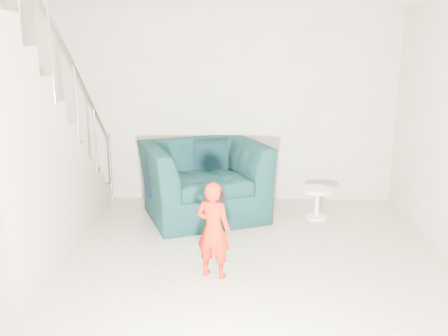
{
  "coord_description": "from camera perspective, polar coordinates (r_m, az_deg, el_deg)",
  "views": [
    {
      "loc": [
        0.33,
        -3.92,
        2.13
      ],
      "look_at": [
        0.15,
        1.2,
        0.85
      ],
      "focal_mm": 38.0,
      "sensor_mm": 36.0,
      "label": 1
    }
  ],
  "objects": [
    {
      "name": "floor",
      "position": [
        4.48,
        -2.54,
        -14.41
      ],
      "size": [
        5.5,
        5.5,
        0.0
      ],
      "primitive_type": "plane",
      "color": "gray",
      "rests_on": "ground"
    },
    {
      "name": "back_wall",
      "position": [
        6.73,
        -0.82,
        7.36
      ],
      "size": [
        5.0,
        0.0,
        5.0
      ],
      "primitive_type": "plane",
      "rotation": [
        1.57,
        0.0,
        0.0
      ],
      "color": "#A59886",
      "rests_on": "floor"
    },
    {
      "name": "front_wall",
      "position": [
        1.45,
        -12.16,
        -18.96
      ],
      "size": [
        5.0,
        0.0,
        5.0
      ],
      "primitive_type": "plane",
      "rotation": [
        -1.57,
        0.0,
        0.0
      ],
      "color": "#A59886",
      "rests_on": "floor"
    },
    {
      "name": "armchair",
      "position": [
        6.18,
        -2.47,
        -1.46
      ],
      "size": [
        1.87,
        1.76,
        0.97
      ],
      "primitive_type": "imported",
      "rotation": [
        0.0,
        0.0,
        0.38
      ],
      "color": "black",
      "rests_on": "floor"
    },
    {
      "name": "toddler",
      "position": [
        4.53,
        -1.29,
        -7.45
      ],
      "size": [
        0.4,
        0.33,
        0.95
      ],
      "primitive_type": "imported",
      "rotation": [
        0.0,
        0.0,
        2.79
      ],
      "color": "#9C0A05",
      "rests_on": "floor"
    },
    {
      "name": "side_table",
      "position": [
        6.25,
        11.14,
        -3.57
      ],
      "size": [
        0.4,
        0.4,
        0.4
      ],
      "color": "white",
      "rests_on": "floor"
    },
    {
      "name": "staircase",
      "position": [
        5.18,
        -24.77,
        -0.49
      ],
      "size": [
        1.02,
        3.03,
        3.62
      ],
      "color": "#ADA089",
      "rests_on": "floor"
    },
    {
      "name": "cushion",
      "position": [
        6.38,
        -1.51,
        1.33
      ],
      "size": [
        0.44,
        0.21,
        0.44
      ],
      "primitive_type": "cube",
      "rotation": [
        0.21,
        0.0,
        0.0
      ],
      "color": "black",
      "rests_on": "armchair"
    },
    {
      "name": "throw",
      "position": [
        6.18,
        -8.65,
        -0.41
      ],
      "size": [
        0.05,
        0.5,
        0.55
      ],
      "primitive_type": "cube",
      "color": "black",
      "rests_on": "armchair"
    },
    {
      "name": "phone",
      "position": [
        4.37,
        -0.19,
        -3.37
      ],
      "size": [
        0.04,
        0.05,
        0.1
      ],
      "primitive_type": "cube",
      "rotation": [
        0.0,
        0.0,
        -0.36
      ],
      "color": "black",
      "rests_on": "toddler"
    }
  ]
}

